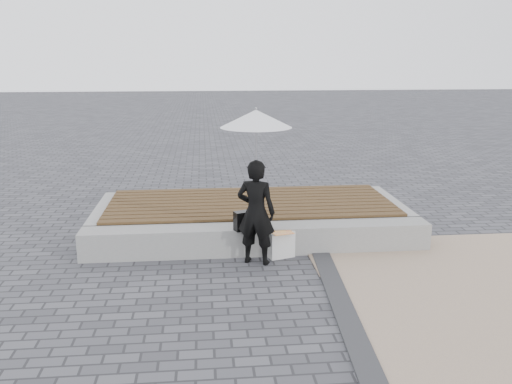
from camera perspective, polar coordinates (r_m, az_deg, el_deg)
ground at (r=6.47m, az=1.65°, el=-11.17°), size 80.00×80.00×0.00m
edging_band at (r=6.16m, az=9.37°, el=-12.56°), size 0.61×5.20×0.04m
seating_ledge at (r=7.87m, az=0.19°, el=-4.91°), size 5.00×0.45×0.40m
timber_platform at (r=9.01m, az=-0.59°, el=-2.45°), size 5.00×2.00×0.40m
timber_decking at (r=8.95m, az=-0.59°, el=-1.10°), size 4.60×2.00×0.04m
woman at (r=7.31m, az=0.00°, el=-2.13°), size 0.61×0.51×1.44m
parasol at (r=7.07m, az=0.00°, el=7.69°), size 0.93×0.93×1.19m
handbag at (r=7.60m, az=-0.89°, el=-2.96°), size 0.41×0.27×0.27m
canvas_tote at (r=7.68m, az=2.68°, el=-5.51°), size 0.39×0.26×0.38m
magazine at (r=7.57m, az=2.75°, el=-4.24°), size 0.33×0.28×0.01m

